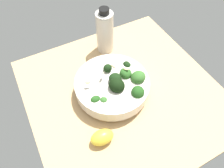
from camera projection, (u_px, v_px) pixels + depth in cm
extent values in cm
cube|color=tan|center=(123.00, 94.00, 67.88)|extent=(58.88, 58.88, 3.04)
cylinder|color=silver|center=(112.00, 90.00, 66.06)|extent=(12.53, 12.53, 1.36)
cylinder|color=silver|center=(112.00, 85.00, 63.88)|extent=(22.78, 22.78, 4.07)
cylinder|color=beige|center=(112.00, 82.00, 62.57)|extent=(18.85, 18.85, 0.80)
cylinder|color=#2F662B|center=(96.00, 102.00, 59.75)|extent=(1.25, 1.26, 1.32)
ellipsoid|color=#23511C|center=(96.00, 100.00, 58.73)|extent=(3.29, 2.53, 2.58)
cylinder|color=#589D47|center=(108.00, 71.00, 65.21)|extent=(1.55, 1.55, 1.29)
ellipsoid|color=black|center=(108.00, 68.00, 64.06)|extent=(3.80, 4.25, 3.66)
cylinder|color=#4A8F3C|center=(125.00, 77.00, 64.67)|extent=(1.71, 1.76, 1.51)
ellipsoid|color=#2D6023|center=(126.00, 73.00, 63.39)|extent=(5.72, 5.31, 4.17)
cylinder|color=#3C7A32|center=(137.00, 96.00, 60.94)|extent=(1.98, 2.14, 1.61)
ellipsoid|color=#23511C|center=(138.00, 92.00, 59.46)|extent=(5.46, 6.03, 5.39)
cylinder|color=#2F662B|center=(117.00, 89.00, 61.32)|extent=(1.87, 1.94, 1.27)
ellipsoid|color=black|center=(117.00, 85.00, 59.93)|extent=(6.46, 7.58, 6.40)
cylinder|color=#4A8F3C|center=(127.00, 68.00, 67.70)|extent=(1.48, 1.44, 1.37)
ellipsoid|color=black|center=(127.00, 65.00, 66.57)|extent=(3.39, 3.33, 3.07)
cylinder|color=#2F662B|center=(104.00, 103.00, 59.76)|extent=(1.45, 1.36, 1.63)
ellipsoid|color=#386B2B|center=(104.00, 100.00, 58.60)|extent=(3.17, 3.21, 2.04)
cylinder|color=#589D47|center=(115.00, 82.00, 62.49)|extent=(2.03, 1.86, 1.55)
ellipsoid|color=black|center=(115.00, 78.00, 61.17)|extent=(5.16, 5.12, 3.18)
cylinder|color=#589D47|center=(138.00, 81.00, 63.75)|extent=(1.80, 1.77, 1.36)
ellipsoid|color=#386B2B|center=(138.00, 77.00, 62.40)|extent=(5.81, 6.29, 5.47)
ellipsoid|color=#DBBC84|center=(114.00, 65.00, 65.81)|extent=(1.38, 1.96, 0.79)
ellipsoid|color=#DBBC84|center=(88.00, 82.00, 59.30)|extent=(2.03, 1.54, 0.73)
ellipsoid|color=#DBBC84|center=(103.00, 73.00, 60.97)|extent=(1.83, 1.88, 1.38)
ellipsoid|color=#DBBC84|center=(126.00, 69.00, 61.99)|extent=(1.76, 2.07, 0.83)
ellipsoid|color=yellow|center=(102.00, 137.00, 55.27)|extent=(6.64, 4.61, 4.10)
cylinder|color=beige|center=(105.00, 33.00, 72.22)|extent=(5.99, 5.99, 15.21)
cylinder|color=black|center=(104.00, 11.00, 65.39)|extent=(3.40, 3.40, 1.79)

